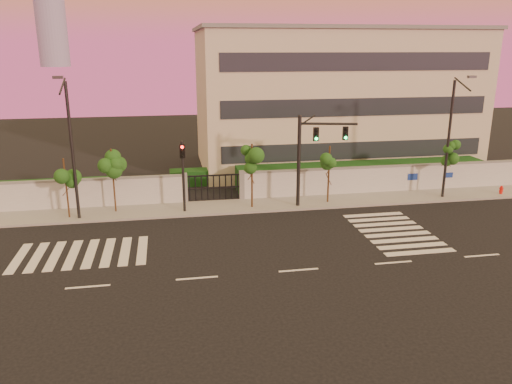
# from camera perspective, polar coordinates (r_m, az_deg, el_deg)

# --- Properties ---
(ground) EXTENTS (120.00, 120.00, 0.00)m
(ground) POSITION_cam_1_polar(r_m,az_deg,el_deg) (25.00, 4.88, -8.90)
(ground) COLOR black
(ground) RESTS_ON ground
(sidewalk) EXTENTS (60.00, 3.00, 0.15)m
(sidewalk) POSITION_cam_1_polar(r_m,az_deg,el_deg) (34.52, 0.38, -1.50)
(sidewalk) COLOR gray
(sidewalk) RESTS_ON ground
(perimeter_wall) EXTENTS (60.00, 0.36, 2.20)m
(perimeter_wall) POSITION_cam_1_polar(r_m,az_deg,el_deg) (35.67, 0.11, 0.76)
(perimeter_wall) COLOR #ACAEB3
(perimeter_wall) RESTS_ON ground
(hedge_row) EXTENTS (41.00, 4.25, 1.80)m
(hedge_row) POSITION_cam_1_polar(r_m,az_deg,el_deg) (38.52, 0.93, 1.54)
(hedge_row) COLOR #0F3414
(hedge_row) RESTS_ON ground
(institutional_building) EXTENTS (24.40, 12.40, 12.25)m
(institutional_building) POSITION_cam_1_polar(r_m,az_deg,el_deg) (46.53, 8.86, 10.59)
(institutional_building) COLOR beige
(institutional_building) RESTS_ON ground
(road_markings) EXTENTS (57.00, 7.62, 0.02)m
(road_markings) POSITION_cam_1_polar(r_m,az_deg,el_deg) (28.04, -0.25, -5.94)
(road_markings) COLOR silver
(road_markings) RESTS_ON ground
(street_tree_b) EXTENTS (1.33, 1.06, 3.97)m
(street_tree_b) POSITION_cam_1_polar(r_m,az_deg,el_deg) (33.32, -20.96, 1.85)
(street_tree_b) COLOR #382314
(street_tree_b) RESTS_ON ground
(street_tree_c) EXTENTS (1.34, 1.07, 4.35)m
(street_tree_c) POSITION_cam_1_polar(r_m,az_deg,el_deg) (33.49, -16.07, 2.85)
(street_tree_c) COLOR #382314
(street_tree_c) RESTS_ON ground
(street_tree_d) EXTENTS (1.52, 1.21, 4.48)m
(street_tree_d) POSITION_cam_1_polar(r_m,az_deg,el_deg) (33.10, -0.44, 3.51)
(street_tree_d) COLOR #382314
(street_tree_d) RESTS_ON ground
(street_tree_e) EXTENTS (1.46, 1.16, 4.12)m
(street_tree_e) POSITION_cam_1_polar(r_m,az_deg,el_deg) (34.64, 8.39, 3.47)
(street_tree_e) COLOR #382314
(street_tree_e) RESTS_ON ground
(street_tree_f) EXTENTS (1.36, 1.08, 4.20)m
(street_tree_f) POSITION_cam_1_polar(r_m,az_deg,el_deg) (38.43, 20.98, 3.91)
(street_tree_f) COLOR #382314
(street_tree_f) RESTS_ON ground
(traffic_signal_main) EXTENTS (3.96, 1.05, 6.32)m
(traffic_signal_main) POSITION_cam_1_polar(r_m,az_deg,el_deg) (33.56, 6.27, 4.81)
(traffic_signal_main) COLOR black
(traffic_signal_main) RESTS_ON ground
(traffic_signal_secondary) EXTENTS (0.38, 0.35, 4.84)m
(traffic_signal_secondary) POSITION_cam_1_polar(r_m,az_deg,el_deg) (32.57, -8.35, 2.72)
(traffic_signal_secondary) COLOR black
(traffic_signal_secondary) RESTS_ON ground
(streetlight_west) EXTENTS (0.54, 2.18, 9.07)m
(streetlight_west) POSITION_cam_1_polar(r_m,az_deg,el_deg) (32.34, -20.38, 5.09)
(streetlight_west) COLOR black
(streetlight_west) RESTS_ON ground
(streetlight_east) EXTENTS (0.53, 2.12, 8.83)m
(streetlight_east) POSITION_cam_1_polar(r_m,az_deg,el_deg) (37.49, 21.35, 6.20)
(streetlight_east) COLOR black
(streetlight_east) RESTS_ON ground
(fire_hydrant) EXTENTS (0.30, 0.28, 0.76)m
(fire_hydrant) POSITION_cam_1_polar(r_m,az_deg,el_deg) (41.07, 26.21, 0.14)
(fire_hydrant) COLOR red
(fire_hydrant) RESTS_ON ground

